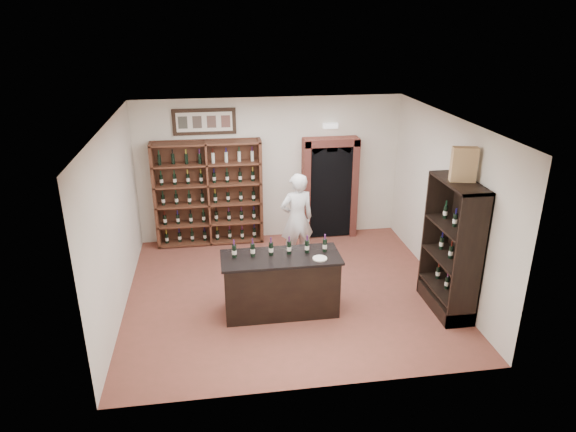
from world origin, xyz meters
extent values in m
plane|color=brown|center=(0.00, 0.00, 0.00)|extent=(5.50, 5.50, 0.00)
plane|color=white|center=(0.00, 0.00, 3.00)|extent=(5.50, 5.50, 0.00)
cube|color=silver|center=(0.00, 2.50, 1.50)|extent=(5.50, 0.04, 3.00)
cube|color=silver|center=(-2.75, 0.00, 1.50)|extent=(0.04, 5.00, 3.00)
cube|color=silver|center=(2.75, 0.00, 1.50)|extent=(0.04, 5.00, 3.00)
cube|color=#552E1D|center=(-1.30, 2.47, 1.10)|extent=(2.20, 0.02, 2.20)
cube|color=#552E1D|center=(-2.37, 2.29, 1.10)|extent=(0.06, 0.38, 2.20)
cube|color=#552E1D|center=(-0.23, 2.29, 1.10)|extent=(0.06, 0.38, 2.20)
cube|color=#552E1D|center=(-1.30, 2.29, 1.10)|extent=(0.04, 0.38, 2.20)
cube|color=#552E1D|center=(-1.30, 2.29, 0.04)|extent=(2.18, 0.38, 0.04)
cube|color=#552E1D|center=(-1.30, 2.29, 0.46)|extent=(2.18, 0.38, 0.04)
cube|color=#552E1D|center=(-1.30, 2.29, 0.89)|extent=(2.18, 0.38, 0.03)
cube|color=#552E1D|center=(-1.30, 2.29, 1.31)|extent=(2.18, 0.38, 0.04)
cube|color=#552E1D|center=(-1.30, 2.29, 1.74)|extent=(2.18, 0.38, 0.04)
cube|color=#552E1D|center=(-1.30, 2.29, 2.16)|extent=(2.18, 0.38, 0.04)
cube|color=black|center=(-1.30, 2.47, 2.55)|extent=(1.25, 0.04, 0.52)
cube|color=black|center=(1.25, 2.34, 1.06)|extent=(0.97, 0.29, 2.05)
cube|color=#9B483C|center=(0.74, 2.32, 1.07)|extent=(0.14, 0.35, 2.15)
cube|color=#9B483C|center=(1.76, 2.32, 1.07)|extent=(0.14, 0.35, 2.15)
cube|color=#9B483C|center=(1.25, 2.32, 2.09)|extent=(1.15, 0.35, 0.16)
cube|color=white|center=(1.25, 2.42, 2.40)|extent=(0.30, 0.10, 0.10)
cube|color=black|center=(-0.20, -0.60, 0.47)|extent=(1.80, 0.70, 0.94)
cube|color=black|center=(-0.20, -0.60, 0.98)|extent=(1.88, 0.78, 0.04)
cylinder|color=black|center=(-0.92, -0.53, 1.10)|extent=(0.07, 0.07, 0.21)
cylinder|color=silver|center=(-0.92, -0.53, 1.09)|extent=(0.07, 0.07, 0.07)
cylinder|color=#592667|center=(-0.92, -0.53, 1.25)|extent=(0.03, 0.03, 0.09)
cylinder|color=black|center=(-0.63, -0.53, 1.10)|extent=(0.07, 0.07, 0.21)
cylinder|color=silver|center=(-0.63, -0.53, 1.09)|extent=(0.07, 0.07, 0.07)
cylinder|color=#592667|center=(-0.63, -0.53, 1.25)|extent=(0.03, 0.03, 0.09)
cylinder|color=black|center=(-0.34, -0.53, 1.10)|extent=(0.07, 0.07, 0.21)
cylinder|color=silver|center=(-0.34, -0.53, 1.09)|extent=(0.07, 0.07, 0.07)
cylinder|color=#592667|center=(-0.34, -0.53, 1.25)|extent=(0.03, 0.03, 0.09)
cylinder|color=black|center=(-0.06, -0.53, 1.10)|extent=(0.07, 0.07, 0.21)
cylinder|color=silver|center=(-0.06, -0.53, 1.09)|extent=(0.07, 0.07, 0.07)
cylinder|color=#592667|center=(-0.06, -0.53, 1.25)|extent=(0.03, 0.03, 0.09)
cylinder|color=black|center=(0.23, -0.53, 1.10)|extent=(0.07, 0.07, 0.21)
cylinder|color=silver|center=(0.23, -0.53, 1.09)|extent=(0.07, 0.07, 0.07)
cylinder|color=#592667|center=(0.23, -0.53, 1.25)|extent=(0.03, 0.03, 0.09)
cylinder|color=black|center=(0.52, -0.53, 1.10)|extent=(0.07, 0.07, 0.21)
cylinder|color=silver|center=(0.52, -0.53, 1.09)|extent=(0.07, 0.07, 0.07)
cylinder|color=#592667|center=(0.52, -0.53, 1.25)|extent=(0.03, 0.03, 0.09)
cube|color=black|center=(2.72, -0.90, 1.10)|extent=(0.02, 1.20, 2.20)
cube|color=black|center=(2.49, -1.48, 1.10)|extent=(0.48, 0.04, 2.20)
cube|color=black|center=(2.49, -0.32, 1.10)|extent=(0.48, 0.04, 2.20)
cube|color=black|center=(2.49, -0.90, 2.18)|extent=(0.48, 1.20, 0.04)
cube|color=black|center=(2.49, -0.90, 0.12)|extent=(0.48, 1.20, 0.24)
cube|color=black|center=(2.49, -0.90, 0.35)|extent=(0.48, 1.16, 0.03)
cube|color=black|center=(2.49, -0.90, 0.90)|extent=(0.48, 1.16, 0.03)
cube|color=black|center=(2.49, -0.90, 1.45)|extent=(0.48, 1.16, 0.03)
imported|color=silver|center=(0.35, 1.13, 0.90)|extent=(0.73, 0.55, 1.81)
cylinder|color=silver|center=(0.39, -0.79, 1.01)|extent=(0.23, 0.23, 0.02)
cube|color=tan|center=(2.51, -0.90, 2.46)|extent=(0.40, 0.24, 0.52)
camera|label=1|loc=(-1.16, -7.78, 4.56)|focal=32.00mm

